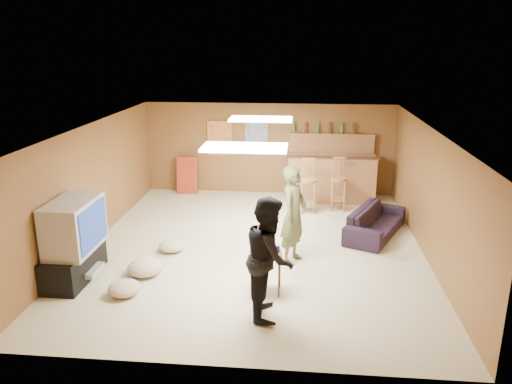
# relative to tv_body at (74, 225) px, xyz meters

# --- Properties ---
(ground) EXTENTS (7.00, 7.00, 0.00)m
(ground) POSITION_rel_tv_body_xyz_m (2.65, 1.50, -0.90)
(ground) COLOR beige
(ground) RESTS_ON ground
(ceiling) EXTENTS (6.00, 7.00, 0.02)m
(ceiling) POSITION_rel_tv_body_xyz_m (2.65, 1.50, 1.30)
(ceiling) COLOR silver
(ceiling) RESTS_ON ground
(wall_back) EXTENTS (6.00, 0.02, 2.20)m
(wall_back) POSITION_rel_tv_body_xyz_m (2.65, 5.00, 0.20)
(wall_back) COLOR brown
(wall_back) RESTS_ON ground
(wall_front) EXTENTS (6.00, 0.02, 2.20)m
(wall_front) POSITION_rel_tv_body_xyz_m (2.65, -2.00, 0.20)
(wall_front) COLOR brown
(wall_front) RESTS_ON ground
(wall_left) EXTENTS (0.02, 7.00, 2.20)m
(wall_left) POSITION_rel_tv_body_xyz_m (-0.35, 1.50, 0.20)
(wall_left) COLOR brown
(wall_left) RESTS_ON ground
(wall_right) EXTENTS (0.02, 7.00, 2.20)m
(wall_right) POSITION_rel_tv_body_xyz_m (5.65, 1.50, 0.20)
(wall_right) COLOR brown
(wall_right) RESTS_ON ground
(tv_stand) EXTENTS (0.55, 1.30, 0.50)m
(tv_stand) POSITION_rel_tv_body_xyz_m (-0.07, 0.00, -0.65)
(tv_stand) COLOR black
(tv_stand) RESTS_ON ground
(dvd_box) EXTENTS (0.35, 0.50, 0.08)m
(dvd_box) POSITION_rel_tv_body_xyz_m (0.15, 0.00, -0.75)
(dvd_box) COLOR #B2B2B7
(dvd_box) RESTS_ON tv_stand
(tv_body) EXTENTS (0.60, 1.10, 0.80)m
(tv_body) POSITION_rel_tv_body_xyz_m (0.00, 0.00, 0.00)
(tv_body) COLOR #B2B2B7
(tv_body) RESTS_ON tv_stand
(tv_screen) EXTENTS (0.02, 0.95, 0.65)m
(tv_screen) POSITION_rel_tv_body_xyz_m (0.31, 0.00, 0.00)
(tv_screen) COLOR navy
(tv_screen) RESTS_ON tv_body
(bar_counter) EXTENTS (2.00, 0.60, 1.10)m
(bar_counter) POSITION_rel_tv_body_xyz_m (4.15, 4.45, -0.35)
(bar_counter) COLOR #945E36
(bar_counter) RESTS_ON ground
(bar_lip) EXTENTS (2.10, 0.12, 0.05)m
(bar_lip) POSITION_rel_tv_body_xyz_m (4.15, 4.20, 0.20)
(bar_lip) COLOR #3B1D12
(bar_lip) RESTS_ON bar_counter
(bar_shelf) EXTENTS (2.00, 0.18, 0.05)m
(bar_shelf) POSITION_rel_tv_body_xyz_m (4.15, 4.90, 0.60)
(bar_shelf) COLOR #945E36
(bar_shelf) RESTS_ON bar_backing
(bar_backing) EXTENTS (2.00, 0.14, 0.60)m
(bar_backing) POSITION_rel_tv_body_xyz_m (4.15, 4.92, 0.30)
(bar_backing) COLOR #945E36
(bar_backing) RESTS_ON bar_counter
(poster_left) EXTENTS (0.60, 0.03, 0.85)m
(poster_left) POSITION_rel_tv_body_xyz_m (1.45, 4.96, 0.45)
(poster_left) COLOR #BF3F26
(poster_left) RESTS_ON wall_back
(poster_right) EXTENTS (0.55, 0.03, 0.80)m
(poster_right) POSITION_rel_tv_body_xyz_m (2.35, 4.96, 0.45)
(poster_right) COLOR #334C99
(poster_right) RESTS_ON wall_back
(folding_chair_stack) EXTENTS (0.50, 0.26, 0.91)m
(folding_chair_stack) POSITION_rel_tv_body_xyz_m (0.65, 4.80, -0.45)
(folding_chair_stack) COLOR #B03820
(folding_chair_stack) RESTS_ON ground
(ceiling_panel_front) EXTENTS (1.20, 0.60, 0.04)m
(ceiling_panel_front) POSITION_rel_tv_body_xyz_m (2.65, 0.00, 1.27)
(ceiling_panel_front) COLOR white
(ceiling_panel_front) RESTS_ON ceiling
(ceiling_panel_back) EXTENTS (1.20, 0.60, 0.04)m
(ceiling_panel_back) POSITION_rel_tv_body_xyz_m (2.65, 2.70, 1.27)
(ceiling_panel_back) COLOR white
(ceiling_panel_back) RESTS_ON ceiling
(person_olive) EXTENTS (0.60, 0.72, 1.67)m
(person_olive) POSITION_rel_tv_body_xyz_m (3.35, 0.98, -0.06)
(person_olive) COLOR brown
(person_olive) RESTS_ON ground
(person_black) EXTENTS (0.69, 0.86, 1.68)m
(person_black) POSITION_rel_tv_body_xyz_m (3.06, -0.76, -0.06)
(person_black) COLOR black
(person_black) RESTS_ON ground
(sofa) EXTENTS (1.40, 1.95, 0.53)m
(sofa) POSITION_rel_tv_body_xyz_m (4.91, 2.36, -0.63)
(sofa) COLOR black
(sofa) RESTS_ON ground
(tray_table) EXTENTS (0.52, 0.44, 0.61)m
(tray_table) POSITION_rel_tv_body_xyz_m (2.98, -0.15, -0.59)
(tray_table) COLOR #3B1D12
(tray_table) RESTS_ON ground
(cup_red_near) EXTENTS (0.08, 0.08, 0.10)m
(cup_red_near) POSITION_rel_tv_body_xyz_m (2.84, -0.09, -0.24)
(cup_red_near) COLOR red
(cup_red_near) RESTS_ON tray_table
(cup_red_far) EXTENTS (0.10, 0.10, 0.10)m
(cup_red_far) POSITION_rel_tv_body_xyz_m (3.08, -0.20, -0.24)
(cup_red_far) COLOR red
(cup_red_far) RESTS_ON tray_table
(cup_blue) EXTENTS (0.08, 0.08, 0.10)m
(cup_blue) POSITION_rel_tv_body_xyz_m (3.14, -0.05, -0.24)
(cup_blue) COLOR navy
(cup_blue) RESTS_ON tray_table
(bar_stool_left) EXTENTS (0.44, 0.44, 1.17)m
(bar_stool_left) POSITION_rel_tv_body_xyz_m (3.61, 3.59, -0.32)
(bar_stool_left) COLOR #945E36
(bar_stool_left) RESTS_ON ground
(bar_stool_right) EXTENTS (0.45, 0.45, 1.16)m
(bar_stool_right) POSITION_rel_tv_body_xyz_m (4.28, 3.78, -0.32)
(bar_stool_right) COLOR #945E36
(bar_stool_right) RESTS_ON ground
(cushion_near_tv) EXTENTS (0.67, 0.67, 0.25)m
(cushion_near_tv) POSITION_rel_tv_body_xyz_m (1.00, 0.24, -0.77)
(cushion_near_tv) COLOR tan
(cushion_near_tv) RESTS_ON ground
(cushion_mid) EXTENTS (0.55, 0.55, 0.21)m
(cushion_mid) POSITION_rel_tv_body_xyz_m (1.19, 1.20, -0.79)
(cushion_mid) COLOR tan
(cushion_mid) RESTS_ON ground
(cushion_far) EXTENTS (0.63, 0.63, 0.21)m
(cushion_far) POSITION_rel_tv_body_xyz_m (0.89, -0.45, -0.79)
(cushion_far) COLOR tan
(cushion_far) RESTS_ON ground
(bottle_row) EXTENTS (1.48, 0.08, 0.26)m
(bottle_row) POSITION_rel_tv_body_xyz_m (3.95, 4.88, 0.75)
(bottle_row) COLOR #3F7233
(bottle_row) RESTS_ON bar_shelf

